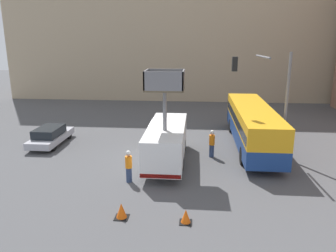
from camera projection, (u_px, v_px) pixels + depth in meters
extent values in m
plane|color=#4C4C4F|center=(157.00, 157.00, 22.14)|extent=(120.00, 120.00, 0.00)
cube|color=tan|center=(179.00, 19.00, 44.06)|extent=(44.00, 10.00, 20.74)
cube|color=white|center=(170.00, 130.00, 23.28)|extent=(2.26, 2.23, 1.95)
cube|color=white|center=(165.00, 146.00, 19.70)|extent=(2.26, 5.21, 1.99)
cube|color=red|center=(160.00, 176.00, 17.46)|extent=(2.22, 0.10, 0.24)
cylinder|color=black|center=(156.00, 142.00, 23.60)|extent=(0.30, 1.10, 1.10)
cylinder|color=black|center=(184.00, 143.00, 23.44)|extent=(0.30, 1.10, 1.10)
cylinder|color=black|center=(149.00, 160.00, 20.02)|extent=(0.30, 1.10, 1.10)
cylinder|color=black|center=(181.00, 161.00, 19.86)|extent=(0.30, 1.10, 1.10)
cylinder|color=slate|center=(165.00, 110.00, 19.13)|extent=(0.24, 0.24, 2.38)
cube|color=brown|center=(165.00, 89.00, 18.81)|extent=(2.22, 1.86, 0.10)
cube|color=slate|center=(146.00, 79.00, 18.76)|extent=(0.08, 1.86, 1.05)
cube|color=slate|center=(183.00, 80.00, 18.58)|extent=(0.08, 1.86, 1.05)
cube|color=slate|center=(166.00, 78.00, 19.52)|extent=(2.22, 0.08, 1.05)
cube|color=slate|center=(163.00, 81.00, 17.81)|extent=(2.22, 0.08, 1.05)
cube|color=navy|center=(252.00, 133.00, 24.12)|extent=(2.52, 12.09, 1.12)
cube|color=orange|center=(253.00, 116.00, 23.80)|extent=(2.52, 12.09, 1.37)
cube|color=black|center=(253.00, 119.00, 23.85)|extent=(2.54, 11.61, 0.60)
cylinder|color=black|center=(231.00, 126.00, 27.94)|extent=(0.30, 1.14, 1.14)
cylinder|color=black|center=(258.00, 126.00, 27.75)|extent=(0.30, 1.14, 1.14)
cylinder|color=black|center=(243.00, 156.00, 20.72)|extent=(0.30, 1.14, 1.14)
cylinder|color=black|center=(279.00, 157.00, 20.54)|extent=(0.30, 1.14, 1.14)
cylinder|color=slate|center=(286.00, 107.00, 21.18)|extent=(0.18, 0.18, 6.95)
cylinder|color=slate|center=(263.00, 57.00, 20.42)|extent=(0.30, 3.45, 0.13)
cube|color=black|center=(235.00, 64.00, 20.60)|extent=(0.34, 0.34, 0.90)
sphere|color=red|center=(235.00, 60.00, 20.54)|extent=(0.20, 0.20, 0.20)
cylinder|color=navy|center=(129.00, 175.00, 18.19)|extent=(0.32, 0.32, 0.84)
cylinder|color=orange|center=(129.00, 162.00, 18.00)|extent=(0.38, 0.38, 0.67)
sphere|color=tan|center=(128.00, 154.00, 17.88)|extent=(0.23, 0.23, 0.23)
sphere|color=white|center=(128.00, 153.00, 17.85)|extent=(0.24, 0.24, 0.24)
cylinder|color=navy|center=(212.00, 151.00, 22.06)|extent=(0.32, 0.32, 0.86)
cylinder|color=orange|center=(212.00, 140.00, 21.86)|extent=(0.38, 0.38, 0.68)
sphere|color=tan|center=(212.00, 133.00, 21.75)|extent=(0.23, 0.23, 0.23)
sphere|color=white|center=(212.00, 132.00, 21.72)|extent=(0.24, 0.24, 0.24)
cube|color=black|center=(122.00, 217.00, 14.61)|extent=(0.62, 0.62, 0.03)
cone|color=#F25B0F|center=(121.00, 211.00, 14.52)|extent=(0.49, 0.49, 0.71)
cube|color=black|center=(186.00, 222.00, 14.22)|extent=(0.55, 0.55, 0.03)
cone|color=#F25B0F|center=(186.00, 216.00, 14.14)|extent=(0.44, 0.44, 0.63)
cube|color=#A8A8B2|center=(51.00, 138.00, 24.71)|extent=(1.83, 4.74, 0.49)
cube|color=black|center=(49.00, 131.00, 24.34)|extent=(1.61, 2.61, 0.62)
cylinder|color=black|center=(50.00, 134.00, 26.24)|extent=(0.22, 0.64, 0.64)
cylinder|color=black|center=(69.00, 135.00, 26.11)|extent=(0.22, 0.64, 0.64)
cylinder|color=black|center=(32.00, 146.00, 23.41)|extent=(0.22, 0.64, 0.64)
cylinder|color=black|center=(53.00, 147.00, 23.28)|extent=(0.22, 0.64, 0.64)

